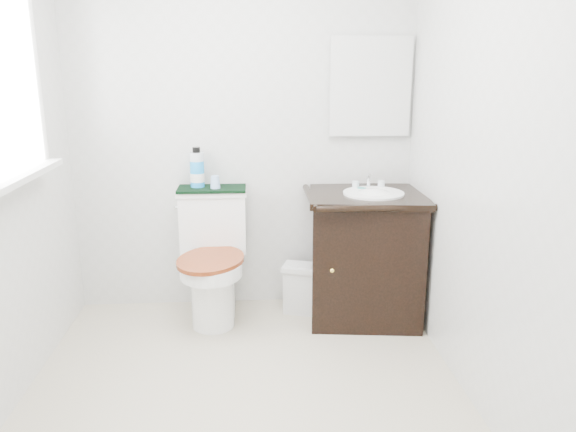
{
  "coord_description": "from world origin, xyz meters",
  "views": [
    {
      "loc": [
        0.04,
        -2.43,
        1.58
      ],
      "look_at": [
        0.26,
        0.75,
        0.72
      ],
      "focal_mm": 35.0,
      "sensor_mm": 36.0,
      "label": 1
    }
  ],
  "objects": [
    {
      "name": "floor",
      "position": [
        0.0,
        0.0,
        0.0
      ],
      "size": [
        2.4,
        2.4,
        0.0
      ],
      "primitive_type": "plane",
      "color": "beige",
      "rests_on": "ground"
    },
    {
      "name": "cup",
      "position": [
        -0.18,
        1.06,
        0.87
      ],
      "size": [
        0.06,
        0.06,
        0.08
      ],
      "primitive_type": "cone",
      "color": "#95BDF3",
      "rests_on": "towel"
    },
    {
      "name": "wall_back",
      "position": [
        0.0,
        1.2,
        1.2
      ],
      "size": [
        2.4,
        0.0,
        2.4
      ],
      "primitive_type": "plane",
      "rotation": [
        1.57,
        0.0,
        0.0
      ],
      "color": "silver",
      "rests_on": "ground"
    },
    {
      "name": "window",
      "position": [
        -1.07,
        0.25,
        1.55
      ],
      "size": [
        0.02,
        0.7,
        0.9
      ],
      "primitive_type": "cube",
      "color": "white",
      "rests_on": "wall_left"
    },
    {
      "name": "trash_bin",
      "position": [
        0.36,
        1.0,
        0.16
      ],
      "size": [
        0.27,
        0.24,
        0.32
      ],
      "color": "silver",
      "rests_on": "floor"
    },
    {
      "name": "toilet",
      "position": [
        -0.2,
        0.97,
        0.36
      ],
      "size": [
        0.49,
        0.67,
        0.81
      ],
      "color": "white",
      "rests_on": "floor"
    },
    {
      "name": "wall_right",
      "position": [
        1.1,
        0.0,
        1.2
      ],
      "size": [
        0.0,
        2.4,
        2.4
      ],
      "primitive_type": "plane",
      "rotation": [
        1.57,
        0.0,
        -1.57
      ],
      "color": "silver",
      "rests_on": "ground"
    },
    {
      "name": "soap_bar",
      "position": [
        0.74,
        0.99,
        0.83
      ],
      "size": [
        0.07,
        0.05,
        0.02
      ],
      "primitive_type": "ellipsoid",
      "color": "#17706B",
      "rests_on": "vanity"
    },
    {
      "name": "wall_front",
      "position": [
        0.0,
        -1.2,
        1.2
      ],
      "size": [
        2.4,
        0.0,
        2.4
      ],
      "primitive_type": "plane",
      "rotation": [
        -1.57,
        0.0,
        0.0
      ],
      "color": "silver",
      "rests_on": "ground"
    },
    {
      "name": "mouthwash_bottle",
      "position": [
        -0.29,
        1.12,
        0.95
      ],
      "size": [
        0.09,
        0.09,
        0.25
      ],
      "color": "#1C94EE",
      "rests_on": "towel"
    },
    {
      "name": "vanity",
      "position": [
        0.77,
        0.9,
        0.43
      ],
      "size": [
        0.77,
        0.68,
        0.92
      ],
      "color": "black",
      "rests_on": "floor"
    },
    {
      "name": "towel",
      "position": [
        -0.2,
        1.09,
        0.82
      ],
      "size": [
        0.43,
        0.22,
        0.02
      ],
      "primitive_type": "cube",
      "color": "black",
      "rests_on": "toilet"
    },
    {
      "name": "mirror",
      "position": [
        0.82,
        1.18,
        1.45
      ],
      "size": [
        0.5,
        0.02,
        0.6
      ],
      "primitive_type": "cube",
      "color": "silver",
      "rests_on": "wall_back"
    }
  ]
}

